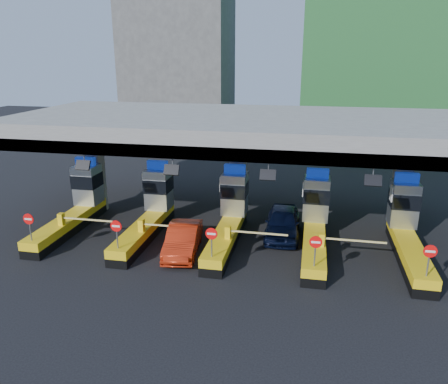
# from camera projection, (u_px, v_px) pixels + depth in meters

# --- Properties ---
(ground) EXTENTS (120.00, 120.00, 0.00)m
(ground) POSITION_uv_depth(u_px,v_px,m) (229.00, 239.00, 26.30)
(ground) COLOR black
(ground) RESTS_ON ground
(toll_canopy) EXTENTS (28.00, 12.09, 7.00)m
(toll_canopy) POSITION_uv_depth(u_px,v_px,m) (238.00, 130.00, 27.12)
(toll_canopy) COLOR slate
(toll_canopy) RESTS_ON ground
(toll_lane_far_left) EXTENTS (4.43, 8.00, 4.16)m
(toll_lane_far_left) POSITION_uv_depth(u_px,v_px,m) (77.00, 204.00, 28.03)
(toll_lane_far_left) COLOR black
(toll_lane_far_left) RESTS_ON ground
(toll_lane_left) EXTENTS (4.43, 8.00, 4.16)m
(toll_lane_left) POSITION_uv_depth(u_px,v_px,m) (151.00, 210.00, 27.08)
(toll_lane_left) COLOR black
(toll_lane_left) RESTS_ON ground
(toll_lane_center) EXTENTS (4.43, 8.00, 4.16)m
(toll_lane_center) POSITION_uv_depth(u_px,v_px,m) (230.00, 215.00, 26.13)
(toll_lane_center) COLOR black
(toll_lane_center) RESTS_ON ground
(toll_lane_right) EXTENTS (4.43, 8.00, 4.16)m
(toll_lane_right) POSITION_uv_depth(u_px,v_px,m) (315.00, 221.00, 25.19)
(toll_lane_right) COLOR black
(toll_lane_right) RESTS_ON ground
(toll_lane_far_right) EXTENTS (4.43, 8.00, 4.16)m
(toll_lane_far_right) POSITION_uv_depth(u_px,v_px,m) (407.00, 228.00, 24.24)
(toll_lane_far_right) COLOR black
(toll_lane_far_right) RESTS_ON ground
(bg_building_scaffold) EXTENTS (18.00, 12.00, 28.00)m
(bg_building_scaffold) POSITION_uv_depth(u_px,v_px,m) (386.00, 23.00, 49.68)
(bg_building_scaffold) COLOR #1E5926
(bg_building_scaffold) RESTS_ON ground
(bg_building_concrete) EXTENTS (14.00, 10.00, 18.00)m
(bg_building_concrete) POSITION_uv_depth(u_px,v_px,m) (179.00, 66.00, 59.86)
(bg_building_concrete) COLOR #4C4C49
(bg_building_concrete) RESTS_ON ground
(van) EXTENTS (2.16, 5.11, 1.72)m
(van) POSITION_uv_depth(u_px,v_px,m) (283.00, 222.00, 26.48)
(van) COLOR black
(van) RESTS_ON ground
(red_car) EXTENTS (2.26, 4.93, 1.57)m
(red_car) POSITION_uv_depth(u_px,v_px,m) (183.00, 239.00, 24.26)
(red_car) COLOR #B0240D
(red_car) RESTS_ON ground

